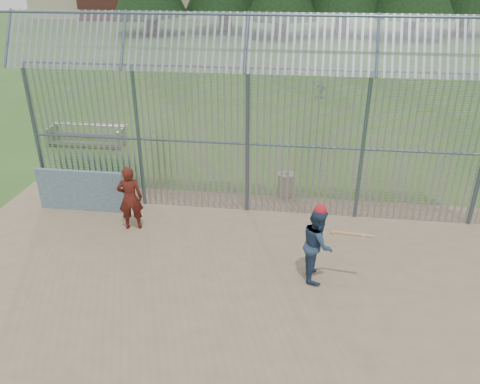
# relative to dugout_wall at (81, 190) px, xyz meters

# --- Properties ---
(ground) EXTENTS (120.00, 120.00, 0.00)m
(ground) POSITION_rel_dugout_wall_xyz_m (4.60, -2.90, -0.62)
(ground) COLOR #2D511E
(ground) RESTS_ON ground
(dirt_infield) EXTENTS (14.00, 10.00, 0.02)m
(dirt_infield) POSITION_rel_dugout_wall_xyz_m (4.60, -3.40, -0.61)
(dirt_infield) COLOR #756047
(dirt_infield) RESTS_ON ground
(dugout_wall) EXTENTS (2.50, 0.12, 1.20)m
(dugout_wall) POSITION_rel_dugout_wall_xyz_m (0.00, 0.00, 0.00)
(dugout_wall) COLOR #38566B
(dugout_wall) RESTS_ON dirt_infield
(batter) EXTENTS (0.69, 0.85, 1.68)m
(batter) POSITION_rel_dugout_wall_xyz_m (6.48, -2.34, 0.24)
(batter) COLOR navy
(batter) RESTS_ON dirt_infield
(onlooker) EXTENTS (0.72, 0.56, 1.74)m
(onlooker) POSITION_rel_dugout_wall_xyz_m (1.73, -0.79, 0.27)
(onlooker) COLOR maroon
(onlooker) RESTS_ON dirt_infield
(bg_kid_seated) EXTENTS (0.58, 0.47, 0.92)m
(bg_kid_seated) POSITION_rel_dugout_wall_xyz_m (6.92, 13.45, -0.16)
(bg_kid_seated) COLOR slate
(bg_kid_seated) RESTS_ON ground
(batting_gear) EXTENTS (1.26, 0.37, 0.62)m
(batting_gear) POSITION_rel_dugout_wall_xyz_m (6.62, -2.37, 0.97)
(batting_gear) COLOR #AC1621
(batting_gear) RESTS_ON ground
(trash_can) EXTENTS (0.56, 0.56, 0.82)m
(trash_can) POSITION_rel_dugout_wall_xyz_m (5.65, 1.65, -0.24)
(trash_can) COLOR #95979D
(trash_can) RESTS_ON ground
(bleacher) EXTENTS (3.00, 0.95, 0.72)m
(bleacher) POSITION_rel_dugout_wall_xyz_m (-2.15, 5.15, -0.21)
(bleacher) COLOR slate
(bleacher) RESTS_ON ground
(backstop_fence) EXTENTS (20.09, 0.81, 5.30)m
(backstop_fence) POSITION_rel_dugout_wall_xyz_m (6.41, 0.53, 1.74)
(backstop_fence) COLOR #47566B
(backstop_fence) RESTS_ON ground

